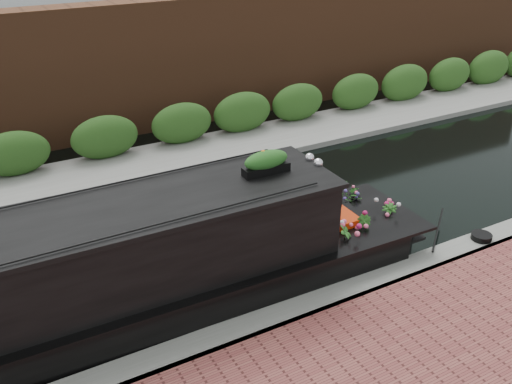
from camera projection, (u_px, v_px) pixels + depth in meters
ground at (173, 246)px, 12.22m from camera, size 80.00×80.00×0.00m
near_bank_coping at (246, 338)px, 9.65m from camera, size 40.00×0.60×0.50m
far_bank_path at (115, 174)px, 15.48m from camera, size 40.00×2.40×0.34m
far_hedge at (106, 162)px, 16.18m from camera, size 40.00×1.10×2.80m
far_brick_wall at (87, 139)px, 17.82m from camera, size 40.00×1.00×8.00m
narrowboat at (99, 288)px, 9.47m from camera, size 12.35×2.41×2.90m
rope_fender at (401, 225)px, 12.71m from camera, size 0.32×0.43×0.32m
coiled_mooring_rope at (481, 237)px, 11.98m from camera, size 0.43×0.43×0.12m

